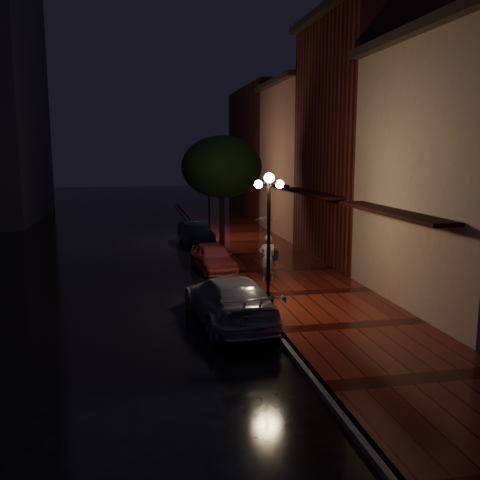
{
  "coord_description": "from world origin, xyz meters",
  "views": [
    {
      "loc": [
        -3.82,
        -21.47,
        5.12
      ],
      "look_at": [
        0.5,
        0.57,
        1.4
      ],
      "focal_mm": 40.0,
      "sensor_mm": 36.0,
      "label": 1
    }
  ],
  "objects": [
    {
      "name": "silver_car",
      "position": [
        -1.14,
        -6.13,
        0.72
      ],
      "size": [
        2.52,
        5.13,
        1.44
      ],
      "primitive_type": "imported",
      "rotation": [
        0.0,
        0.0,
        3.25
      ],
      "color": "#A5A4AC",
      "rests_on": "ground"
    },
    {
      "name": "curb",
      "position": [
        0.0,
        0.0,
        0.07
      ],
      "size": [
        0.25,
        60.0,
        0.15
      ],
      "primitive_type": "cube",
      "color": "#595451",
      "rests_on": "ground"
    },
    {
      "name": "storefront_mid",
      "position": [
        7.0,
        2.0,
        5.5
      ],
      "size": [
        5.0,
        8.0,
        11.0
      ],
      "primitive_type": "cube",
      "color": "#511914",
      "rests_on": "ground"
    },
    {
      "name": "streetlamp_far",
      "position": [
        0.35,
        9.0,
        2.6
      ],
      "size": [
        0.96,
        0.36,
        4.31
      ],
      "color": "black",
      "rests_on": "sidewalk"
    },
    {
      "name": "storefront_extra",
      "position": [
        7.0,
        20.0,
        5.0
      ],
      "size": [
        5.0,
        12.0,
        10.0
      ],
      "primitive_type": "cube",
      "color": "#511914",
      "rests_on": "ground"
    },
    {
      "name": "storefront_near",
      "position": [
        7.0,
        -6.0,
        4.25
      ],
      "size": [
        5.0,
        8.0,
        8.5
      ],
      "primitive_type": "cube",
      "color": "gray",
      "rests_on": "ground"
    },
    {
      "name": "woman_with_umbrella",
      "position": [
        1.11,
        -1.84,
        1.84
      ],
      "size": [
        1.06,
        1.08,
        2.56
      ],
      "rotation": [
        0.0,
        0.0,
        3.05
      ],
      "color": "silver",
      "rests_on": "sidewalk"
    },
    {
      "name": "navy_car",
      "position": [
        -0.6,
        7.74,
        0.64
      ],
      "size": [
        1.81,
        4.04,
        1.29
      ],
      "primitive_type": "imported",
      "rotation": [
        0.0,
        0.0,
        0.12
      ],
      "color": "black",
      "rests_on": "ground"
    },
    {
      "name": "sidewalk",
      "position": [
        2.25,
        0.0,
        0.07
      ],
      "size": [
        4.5,
        60.0,
        0.15
      ],
      "primitive_type": "cube",
      "color": "#49110D",
      "rests_on": "ground"
    },
    {
      "name": "parking_meter",
      "position": [
        1.0,
        -2.38,
        0.94
      ],
      "size": [
        0.13,
        0.1,
        1.3
      ],
      "rotation": [
        0.0,
        0.0,
        0.09
      ],
      "color": "black",
      "rests_on": "sidewalk"
    },
    {
      "name": "pink_car",
      "position": [
        -0.6,
        1.03,
        0.61
      ],
      "size": [
        1.89,
        3.75,
        1.23
      ],
      "primitive_type": "imported",
      "rotation": [
        0.0,
        0.0,
        0.13
      ],
      "color": "#DE5B5F",
      "rests_on": "ground"
    },
    {
      "name": "streetlamp_near",
      "position": [
        0.35,
        -5.0,
        2.6
      ],
      "size": [
        0.96,
        0.36,
        4.31
      ],
      "color": "black",
      "rests_on": "sidewalk"
    },
    {
      "name": "storefront_far",
      "position": [
        7.0,
        10.0,
        4.5
      ],
      "size": [
        5.0,
        8.0,
        9.0
      ],
      "primitive_type": "cube",
      "color": "#8C5951",
      "rests_on": "ground"
    },
    {
      "name": "ground",
      "position": [
        0.0,
        0.0,
        0.0
      ],
      "size": [
        120.0,
        120.0,
        0.0
      ],
      "primitive_type": "plane",
      "color": "black",
      "rests_on": "ground"
    },
    {
      "name": "street_tree",
      "position": [
        0.61,
        5.99,
        4.24
      ],
      "size": [
        4.16,
        4.16,
        5.8
      ],
      "color": "black",
      "rests_on": "sidewalk"
    }
  ]
}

